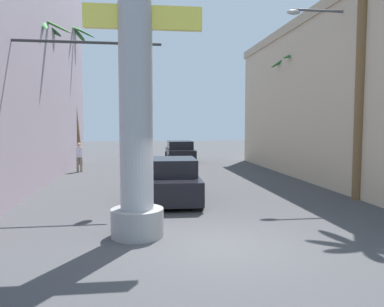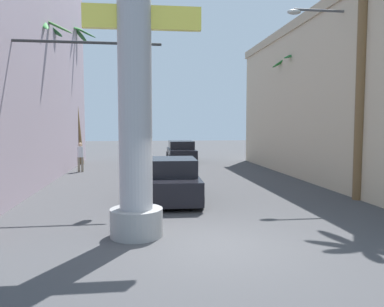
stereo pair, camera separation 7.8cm
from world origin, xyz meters
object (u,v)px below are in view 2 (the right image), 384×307
at_px(neon_sign_pole, 135,44).
at_px(street_lamp, 335,83).
at_px(car_lead, 170,180).
at_px(palm_tree_mid_right, 297,96).
at_px(palm_tree_far_left, 74,83).
at_px(palm_tree_mid_left, 39,83).
at_px(pedestrian_far_left, 80,155).
at_px(palm_tree_near_right, 363,38).
at_px(car_far, 181,152).
at_px(traffic_light_mast, 56,87).

relative_size(neon_sign_pole, street_lamp, 1.42).
distance_m(car_lead, palm_tree_mid_right, 10.53).
bearing_deg(palm_tree_far_left, palm_tree_mid_left, -92.48).
bearing_deg(palm_tree_mid_right, car_lead, -140.46).
distance_m(street_lamp, car_lead, 7.66).
bearing_deg(pedestrian_far_left, street_lamp, -36.50).
bearing_deg(palm_tree_mid_right, palm_tree_mid_left, -175.41).
bearing_deg(palm_tree_near_right, car_far, 108.10).
bearing_deg(car_far, palm_tree_mid_right, -53.87).
relative_size(palm_tree_mid_right, pedestrian_far_left, 3.97).
bearing_deg(palm_tree_far_left, traffic_light_mast, -83.01).
height_order(car_far, palm_tree_far_left, palm_tree_far_left).
bearing_deg(car_far, palm_tree_mid_left, -131.42).
bearing_deg(palm_tree_far_left, palm_tree_mid_right, -26.66).
distance_m(palm_tree_far_left, palm_tree_near_right, 18.72).
relative_size(traffic_light_mast, pedestrian_far_left, 3.32).
bearing_deg(palm_tree_mid_left, palm_tree_near_right, -26.15).
distance_m(palm_tree_near_right, pedestrian_far_left, 15.88).
bearing_deg(car_lead, pedestrian_far_left, 117.82).
relative_size(car_far, palm_tree_near_right, 0.50).
distance_m(palm_tree_mid_left, palm_tree_near_right, 14.29).
bearing_deg(palm_tree_mid_left, palm_tree_far_left, 87.52).
distance_m(car_far, palm_tree_near_right, 16.76).
relative_size(palm_tree_far_left, palm_tree_near_right, 0.98).
xyz_separation_m(palm_tree_mid_left, palm_tree_near_right, (12.78, -6.28, 1.13)).
height_order(traffic_light_mast, pedestrian_far_left, traffic_light_mast).
bearing_deg(palm_tree_far_left, car_far, 8.88).
height_order(traffic_light_mast, palm_tree_far_left, palm_tree_far_left).
bearing_deg(car_far, traffic_light_mast, -112.29).
xyz_separation_m(street_lamp, palm_tree_near_right, (0.22, -1.48, 1.43)).
relative_size(street_lamp, car_lead, 1.49).
height_order(street_lamp, traffic_light_mast, street_lamp).
bearing_deg(palm_tree_far_left, palm_tree_near_right, -48.32).
distance_m(street_lamp, pedestrian_far_left, 14.43).
bearing_deg(pedestrian_far_left, traffic_light_mast, -85.87).
bearing_deg(street_lamp, car_lead, -176.57).
xyz_separation_m(traffic_light_mast, car_far, (5.88, 14.35, -3.34)).
relative_size(car_far, palm_tree_mid_left, 0.60).
bearing_deg(street_lamp, palm_tree_mid_right, 80.78).
relative_size(neon_sign_pole, pedestrian_far_left, 6.12).
height_order(neon_sign_pole, palm_tree_mid_right, neon_sign_pole).
bearing_deg(car_lead, palm_tree_far_left, 113.36).
distance_m(street_lamp, traffic_light_mast, 10.64).
bearing_deg(palm_tree_near_right, traffic_light_mast, 175.76).
height_order(traffic_light_mast, palm_tree_mid_right, palm_tree_mid_right).
distance_m(car_far, pedestrian_far_left, 8.44).
bearing_deg(palm_tree_mid_left, car_far, 48.58).
bearing_deg(neon_sign_pole, palm_tree_mid_right, 50.86).
bearing_deg(car_lead, palm_tree_mid_right, 39.54).
height_order(palm_tree_near_right, pedestrian_far_left, palm_tree_near_right).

